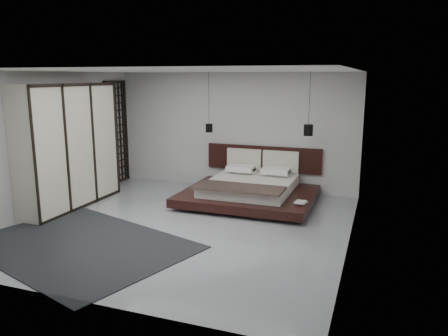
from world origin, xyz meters
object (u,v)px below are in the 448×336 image
at_px(pendant_right, 308,130).
at_px(rug, 80,245).
at_px(wardrobe, 69,146).
at_px(lattice_screen, 117,133).
at_px(bed, 250,189).
at_px(pendant_left, 209,128).

bearing_deg(pendant_right, rug, -128.29).
bearing_deg(wardrobe, rug, -48.87).
bearing_deg(wardrobe, pendant_right, 23.96).
xyz_separation_m(lattice_screen, wardrobe, (0.25, -2.15, -0.02)).
relative_size(bed, rug, 0.79).
distance_m(lattice_screen, bed, 3.89).
bearing_deg(wardrobe, lattice_screen, 96.67).
relative_size(wardrobe, rug, 0.74).
relative_size(lattice_screen, rug, 0.74).
bearing_deg(rug, wardrobe, 131.13).
xyz_separation_m(pendant_right, rug, (-3.04, -3.85, -1.57)).
xyz_separation_m(bed, wardrobe, (-3.46, -1.61, 1.00)).
bearing_deg(lattice_screen, pendant_right, -1.21).
distance_m(pendant_right, wardrobe, 5.05).
bearing_deg(rug, lattice_screen, 114.77).
bearing_deg(bed, rug, -119.05).
relative_size(lattice_screen, pendant_left, 1.90).
height_order(lattice_screen, bed, lattice_screen).
relative_size(pendant_left, pendant_right, 1.02).
xyz_separation_m(lattice_screen, bed, (3.72, -0.54, -1.01)).
bearing_deg(wardrobe, pendant_left, 41.44).
bearing_deg(rug, pendant_right, 51.71).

